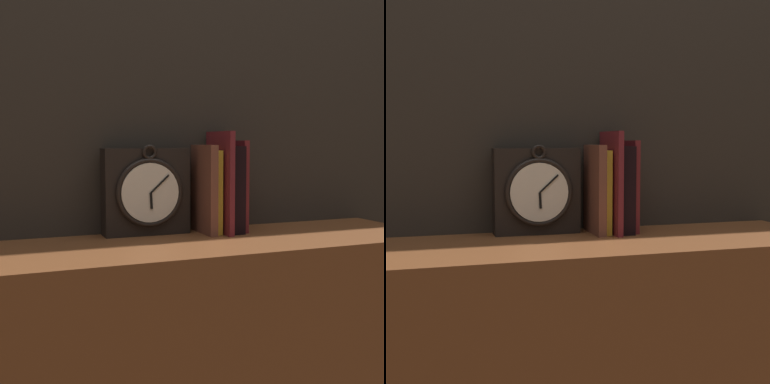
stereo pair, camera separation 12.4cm
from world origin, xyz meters
The scene contains 7 objects.
wall_back centered at (0.00, 0.20, 1.30)m, with size 6.00×0.05×2.60m.
clock centered at (-0.07, 0.13, 0.83)m, with size 0.22×0.07×0.23m.
book_slot0_brown centered at (0.07, 0.10, 0.83)m, with size 0.02×0.13×0.22m.
book_slot1_yellow centered at (0.09, 0.11, 0.82)m, with size 0.02×0.12×0.21m.
book_slot2_maroon centered at (0.11, 0.09, 0.85)m, with size 0.01×0.15×0.26m.
book_slot3_black centered at (0.14, 0.10, 0.83)m, with size 0.03×0.13×0.22m.
book_slot4_maroon centered at (0.17, 0.11, 0.83)m, with size 0.01×0.12×0.24m.
Camera 1 is at (-0.46, -1.14, 0.95)m, focal length 50.00 mm.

